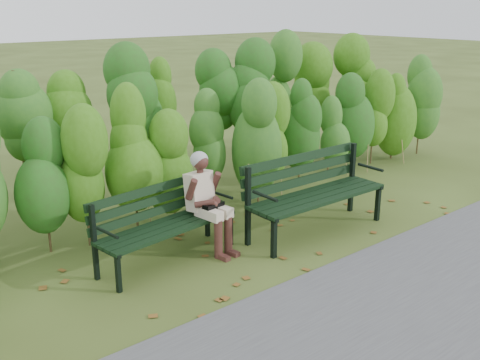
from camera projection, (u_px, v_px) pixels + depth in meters
ground at (258, 244)px, 6.94m from camera, size 80.00×80.00×0.00m
footpath at (411, 317)px, 5.32m from camera, size 60.00×2.50×0.01m
hedge_band at (172, 121)px, 7.93m from camera, size 11.04×1.67×2.42m
leaf_litter at (259, 255)px, 6.64m from camera, size 6.06×2.20×0.01m
bench_left at (162, 218)px, 6.40m from camera, size 1.77×0.76×0.86m
bench_right at (311, 187)px, 7.22m from camera, size 2.00×0.68×1.00m
seated_woman at (207, 196)px, 6.61m from camera, size 0.48×0.70×1.20m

